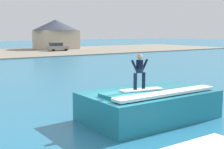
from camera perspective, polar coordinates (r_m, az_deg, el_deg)
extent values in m
plane|color=teal|center=(13.72, 2.56, -9.67)|extent=(260.00, 260.00, 0.00)
cube|color=teal|center=(15.00, 6.75, -5.57)|extent=(6.18, 3.68, 1.33)
cube|color=teal|center=(14.51, 8.00, -3.06)|extent=(5.26, 1.66, 0.15)
cube|color=white|center=(13.98, 10.05, -3.38)|extent=(5.57, 0.66, 0.12)
cube|color=white|center=(14.19, 5.42, -2.76)|extent=(2.06, 0.90, 0.06)
cube|color=black|center=(14.18, 5.42, -2.65)|extent=(1.81, 0.40, 0.01)
cylinder|color=black|center=(13.92, 4.26, -1.27)|extent=(0.16, 0.16, 0.75)
cylinder|color=black|center=(14.22, 5.80, -1.09)|extent=(0.16, 0.16, 0.75)
cylinder|color=black|center=(13.98, 5.07, 1.49)|extent=(0.32, 0.32, 0.57)
sphere|color=tan|center=(13.94, 5.09, 3.28)|extent=(0.24, 0.24, 0.24)
cylinder|color=black|center=(13.79, 4.13, 1.61)|extent=(0.36, 0.10, 0.53)
cylinder|color=black|center=(14.17, 6.00, 1.76)|extent=(0.36, 0.10, 0.53)
cube|color=gray|center=(65.21, -9.92, 4.79)|extent=(4.24, 1.98, 0.90)
cube|color=#262D38|center=(65.04, -10.19, 5.46)|extent=(2.33, 1.78, 0.64)
cylinder|color=black|center=(66.76, -9.21, 4.49)|extent=(0.64, 0.22, 0.64)
cylinder|color=black|center=(64.89, -8.42, 4.41)|extent=(0.64, 0.22, 0.64)
cylinder|color=black|center=(65.62, -11.39, 4.38)|extent=(0.64, 0.22, 0.64)
cylinder|color=black|center=(63.72, -10.65, 4.30)|extent=(0.64, 0.22, 0.64)
cube|color=beige|center=(73.75, -10.20, 6.25)|extent=(8.43, 7.92, 4.42)
cone|color=#383D4C|center=(73.74, -10.27, 8.90)|extent=(10.45, 10.45, 2.42)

